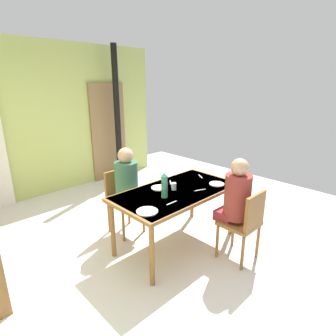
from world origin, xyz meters
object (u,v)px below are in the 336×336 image
Objects in this scene: person_near_diner at (236,195)px; dining_table at (177,195)px; water_bottle_green_near at (164,186)px; person_far_diner at (127,180)px; chair_near_diner at (245,222)px; chair_far_diner at (122,197)px.

dining_table is at bearing 116.92° from person_near_diner.
person_near_diner is at bearing -45.27° from water_bottle_green_near.
person_near_diner is 1.00× the size of person_far_diner.
chair_near_diner and chair_far_diner have the same top height.
person_near_diner and person_far_diner have the same top height.
person_far_diner is (-0.27, 0.64, 0.10)m from dining_table.
chair_near_diner is 0.31m from person_near_diner.
person_far_diner is at bearing 112.93° from chair_near_diner.
person_near_diner is at bearing 112.93° from chair_far_diner.
dining_table is 5.26× the size of water_bottle_green_near.
person_near_diner reaches higher than dining_table.
person_near_diner is at bearing -63.08° from dining_table.
chair_near_diner is 1.13× the size of person_near_diner.
chair_near_diner is 1.00× the size of chair_far_diner.
dining_table is 0.34m from water_bottle_green_near.
chair_near_diner is at bearing -51.24° from water_bottle_green_near.
chair_far_diner is 1.13× the size of person_far_diner.
chair_far_diner is 0.31m from person_far_diner.
person_near_diner is at bearing 115.09° from person_far_diner.
person_far_diner is at bearing 113.21° from dining_table.
dining_table is 0.84m from chair_far_diner.
chair_near_diner is 2.90× the size of water_bottle_green_near.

